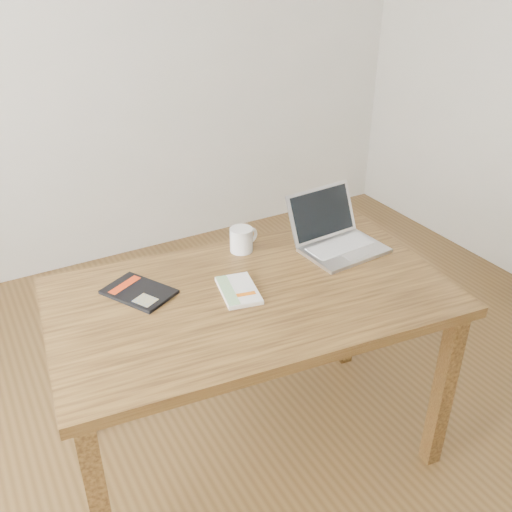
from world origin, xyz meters
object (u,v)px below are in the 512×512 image
desk (252,314)px  black_guidebook (139,292)px  white_guidebook (238,290)px  laptop (336,236)px  coffee_mug (242,239)px

desk → black_guidebook: black_guidebook is taller
white_guidebook → black_guidebook: (-0.30, 0.16, -0.00)m
desk → white_guidebook: 0.11m
white_guidebook → laptop: laptop is taller
white_guidebook → laptop: (0.49, 0.11, 0.04)m
desk → coffee_mug: coffee_mug is taller
desk → coffee_mug: size_ratio=11.43×
laptop → coffee_mug: bearing=151.6°
laptop → white_guidebook: bearing=-171.8°
desk → white_guidebook: size_ratio=6.65×
black_guidebook → coffee_mug: coffee_mug is taller
desk → laptop: (0.45, 0.13, 0.13)m
desk → black_guidebook: (-0.34, 0.18, 0.10)m
coffee_mug → desk: bearing=-126.0°
laptop → coffee_mug: (-0.34, 0.15, 0.00)m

